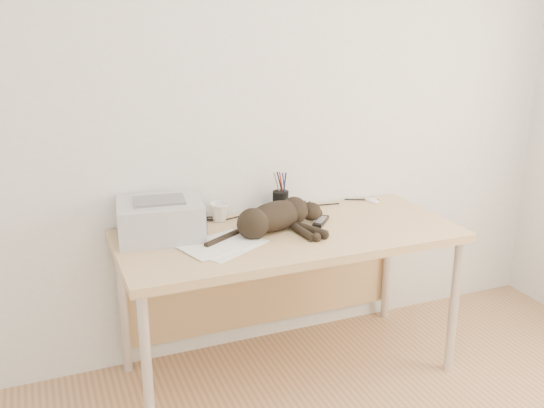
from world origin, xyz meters
name	(u,v)px	position (x,y,z in m)	size (l,w,h in m)	color
wall_back	(261,102)	(0.00, 1.75, 1.30)	(3.50, 3.50, 0.00)	white
desk	(282,252)	(0.00, 1.48, 0.61)	(1.60, 0.70, 0.74)	tan
printer	(160,219)	(-0.57, 1.56, 0.83)	(0.42, 0.37, 0.18)	silver
papers	(222,245)	(-0.34, 1.34, 0.74)	(0.42, 0.37, 0.01)	white
cat	(273,219)	(-0.07, 1.43, 0.80)	(0.66, 0.33, 0.15)	black
mug	(220,212)	(-0.25, 1.67, 0.79)	(0.10, 0.10, 0.09)	white
pen_cup	(281,201)	(0.08, 1.68, 0.80)	(0.08, 0.08, 0.21)	black
remote_grey	(275,214)	(0.03, 1.64, 0.75)	(0.06, 0.20, 0.02)	slate
remote_black	(321,221)	(0.19, 1.45, 0.75)	(0.04, 0.16, 0.02)	black
mouse	(372,199)	(0.61, 1.67, 0.76)	(0.06, 0.10, 0.03)	white
cable_tangle	(265,212)	(0.00, 1.70, 0.75)	(1.36, 0.07, 0.01)	black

